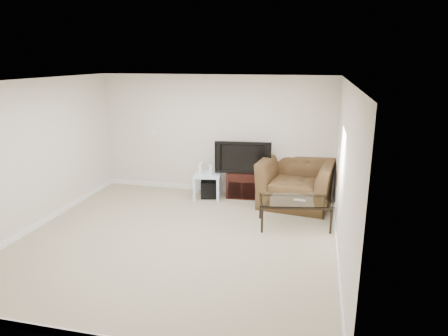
% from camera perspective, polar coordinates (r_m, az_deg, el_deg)
% --- Properties ---
extents(floor, '(5.00, 5.00, 0.00)m').
position_cam_1_polar(floor, '(6.58, -6.74, -10.05)').
color(floor, tan).
rests_on(floor, ground).
extents(ceiling, '(5.00, 5.00, 0.00)m').
position_cam_1_polar(ceiling, '(5.96, -7.51, 12.25)').
color(ceiling, white).
rests_on(ceiling, ground).
extents(wall_back, '(5.00, 0.02, 2.50)m').
position_cam_1_polar(wall_back, '(8.48, -1.29, 4.76)').
color(wall_back, silver).
rests_on(wall_back, ground).
extents(wall_left, '(0.02, 5.00, 2.50)m').
position_cam_1_polar(wall_left, '(7.38, -25.66, 1.62)').
color(wall_left, silver).
rests_on(wall_left, ground).
extents(wall_right, '(0.02, 5.00, 2.50)m').
position_cam_1_polar(wall_right, '(5.80, 16.78, -0.92)').
color(wall_right, silver).
rests_on(wall_right, ground).
extents(plate_back, '(0.12, 0.02, 0.12)m').
position_cam_1_polar(plate_back, '(8.92, -10.09, 5.05)').
color(plate_back, white).
rests_on(plate_back, wall_back).
extents(plate_right_switch, '(0.02, 0.09, 0.13)m').
position_cam_1_polar(plate_right_switch, '(7.35, 16.03, 2.50)').
color(plate_right_switch, white).
rests_on(plate_right_switch, wall_right).
extents(plate_right_outlet, '(0.02, 0.08, 0.12)m').
position_cam_1_polar(plate_right_outlet, '(7.33, 15.57, -5.27)').
color(plate_right_outlet, white).
rests_on(plate_right_outlet, wall_right).
extents(tv_stand, '(0.68, 0.49, 0.55)m').
position_cam_1_polar(tv_stand, '(8.37, 2.74, -2.30)').
color(tv_stand, black).
rests_on(tv_stand, floor).
extents(dvd_player, '(0.41, 0.30, 0.06)m').
position_cam_1_polar(dvd_player, '(8.28, 2.72, -1.17)').
color(dvd_player, black).
rests_on(dvd_player, tv_stand).
extents(television, '(1.08, 0.31, 0.66)m').
position_cam_1_polar(television, '(8.18, 2.77, 1.68)').
color(television, black).
rests_on(television, tv_stand).
extents(side_table, '(0.60, 0.60, 0.51)m').
position_cam_1_polar(side_table, '(8.32, -2.36, -2.53)').
color(side_table, silver).
rests_on(side_table, floor).
extents(subwoofer, '(0.42, 0.42, 0.35)m').
position_cam_1_polar(subwoofer, '(8.35, -2.12, -2.98)').
color(subwoofer, black).
rests_on(subwoofer, floor).
extents(game_console, '(0.06, 0.17, 0.24)m').
position_cam_1_polar(game_console, '(8.21, -3.30, -0.06)').
color(game_console, white).
rests_on(game_console, side_table).
extents(game_case, '(0.09, 0.16, 0.20)m').
position_cam_1_polar(game_case, '(8.18, -1.96, -0.20)').
color(game_case, silver).
rests_on(game_case, side_table).
extents(recliner, '(1.50, 1.08, 1.21)m').
position_cam_1_polar(recliner, '(7.94, 10.28, -1.00)').
color(recliner, '#533525').
rests_on(recliner, floor).
extents(coffee_table, '(1.33, 0.91, 0.48)m').
position_cam_1_polar(coffee_table, '(7.03, 10.00, -6.33)').
color(coffee_table, black).
rests_on(coffee_table, floor).
extents(remote, '(0.20, 0.08, 0.02)m').
position_cam_1_polar(remote, '(6.91, 10.72, -4.54)').
color(remote, '#B2B2B7').
rests_on(remote, coffee_table).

